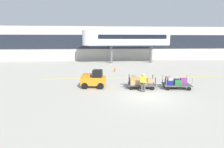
# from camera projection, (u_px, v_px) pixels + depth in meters

# --- Properties ---
(ground_plane) EXTENTS (120.00, 120.00, 0.00)m
(ground_plane) POSITION_uv_depth(u_px,v_px,m) (147.00, 96.00, 13.43)
(ground_plane) COLOR #B2ADA0
(apron_lead_line) EXTENTS (20.62, 0.28, 0.01)m
(apron_lead_line) POSITION_uv_depth(u_px,v_px,m) (134.00, 78.00, 20.17)
(apron_lead_line) COLOR yellow
(apron_lead_line) RESTS_ON ground_plane
(terminal_building) EXTENTS (61.24, 2.51, 6.86)m
(terminal_building) POSITION_uv_depth(u_px,v_px,m) (114.00, 43.00, 38.23)
(terminal_building) COLOR #BCB7AD
(terminal_building) RESTS_ON ground_plane
(jet_bridge) EXTENTS (15.44, 3.00, 5.81)m
(jet_bridge) POSITION_uv_depth(u_px,v_px,m) (122.00, 38.00, 32.26)
(jet_bridge) COLOR silver
(jet_bridge) RESTS_ON ground_plane
(baggage_tug) EXTENTS (2.23, 1.47, 1.58)m
(baggage_tug) POSITION_uv_depth(u_px,v_px,m) (94.00, 79.00, 15.81)
(baggage_tug) COLOR orange
(baggage_tug) RESTS_ON ground_plane
(baggage_cart_lead) EXTENTS (3.07, 1.69, 1.10)m
(baggage_cart_lead) POSITION_uv_depth(u_px,v_px,m) (140.00, 82.00, 15.67)
(baggage_cart_lead) COLOR #4C4C4F
(baggage_cart_lead) RESTS_ON ground_plane
(baggage_cart_middle) EXTENTS (3.07, 1.69, 1.10)m
(baggage_cart_middle) POSITION_uv_depth(u_px,v_px,m) (175.00, 83.00, 15.54)
(baggage_cart_middle) COLOR #4C4C4F
(baggage_cart_middle) RESTS_ON ground_plane
(baggage_handler) EXTENTS (0.51, 0.53, 1.56)m
(baggage_handler) POSITION_uv_depth(u_px,v_px,m) (143.00, 82.00, 14.40)
(baggage_handler) COLOR #4C4C4C
(baggage_handler) RESTS_ON ground_plane
(safety_cone_near) EXTENTS (0.36, 0.36, 0.55)m
(safety_cone_near) POSITION_uv_depth(u_px,v_px,m) (115.00, 70.00, 24.02)
(safety_cone_near) COLOR #EA590F
(safety_cone_near) RESTS_ON ground_plane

